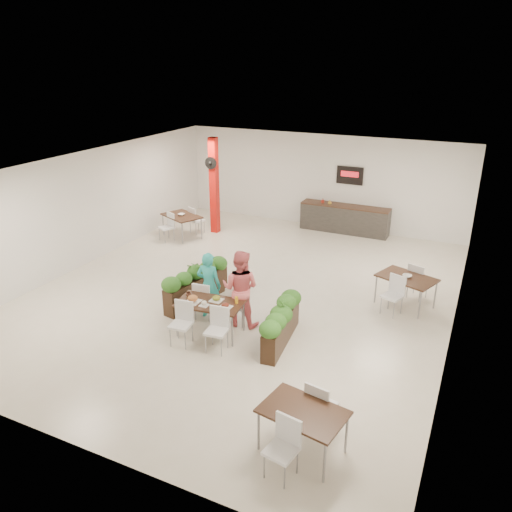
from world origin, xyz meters
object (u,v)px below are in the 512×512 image
at_px(diner_man, 209,285).
at_px(side_table_a, 182,219).
at_px(planter_left, 196,283).
at_px(side_table_c, 303,417).
at_px(diner_woman, 240,288).
at_px(side_table_b, 406,281).
at_px(service_counter, 345,218).
at_px(main_table, 210,307).
at_px(planter_right, 281,321).
at_px(red_column, 214,185).

xyz_separation_m(diner_man, side_table_a, (-3.59, 4.38, -0.16)).
bearing_deg(planter_left, side_table_c, -41.48).
relative_size(diner_woman, side_table_a, 1.07).
bearing_deg(side_table_c, side_table_a, 142.96).
distance_m(planter_left, side_table_a, 4.88).
distance_m(diner_woman, side_table_b, 4.03).
relative_size(service_counter, diner_woman, 1.70).
height_order(main_table, side_table_a, same).
bearing_deg(service_counter, side_table_b, -58.89).
bearing_deg(diner_woman, main_table, 51.85).
relative_size(planter_right, side_table_a, 1.16).
bearing_deg(service_counter, diner_woman, -92.73).
bearing_deg(diner_woman, planter_left, -24.98).
distance_m(planter_right, side_table_a, 7.26).
bearing_deg(red_column, side_table_a, -128.44).
distance_m(diner_woman, side_table_c, 4.05).
relative_size(diner_man, planter_left, 0.78).
distance_m(main_table, side_table_b, 4.76).
bearing_deg(service_counter, side_table_c, -77.55).
distance_m(diner_woman, planter_left, 1.57).
distance_m(diner_man, side_table_c, 4.60).
xyz_separation_m(red_column, diner_man, (2.86, -5.30, -0.85)).
xyz_separation_m(service_counter, main_table, (-0.75, -7.82, 0.14)).
xyz_separation_m(diner_woman, planter_right, (1.12, -0.35, -0.38)).
relative_size(red_column, side_table_c, 1.92).
distance_m(main_table, side_table_a, 6.42).
relative_size(diner_man, side_table_b, 0.95).
xyz_separation_m(service_counter, side_table_b, (2.83, -4.69, 0.15)).
xyz_separation_m(diner_man, side_table_b, (3.97, 2.48, -0.16)).
distance_m(main_table, planter_left, 1.55).
height_order(main_table, side_table_b, same).
height_order(planter_left, planter_right, planter_left).
distance_m(diner_man, diner_woman, 0.80).
height_order(service_counter, planter_right, service_counter).
relative_size(main_table, diner_man, 1.10).
xyz_separation_m(red_column, main_table, (3.25, -5.96, -1.01)).
height_order(diner_woman, planter_right, diner_woman).
relative_size(red_column, diner_woman, 1.82).
height_order(red_column, side_table_c, red_column).
distance_m(red_column, planter_right, 7.49).
xyz_separation_m(side_table_a, side_table_b, (7.57, -1.90, -0.00)).
bearing_deg(service_counter, planter_left, -105.00).
bearing_deg(red_column, service_counter, 25.00).
relative_size(service_counter, planter_right, 1.57).
distance_m(red_column, planter_left, 5.41).
height_order(service_counter, side_table_b, service_counter).
xyz_separation_m(diner_woman, planter_left, (-1.45, 0.49, -0.36)).
relative_size(red_column, planter_left, 1.57).
relative_size(main_table, side_table_a, 1.06).
xyz_separation_m(main_table, side_table_b, (3.58, 3.13, 0.00)).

